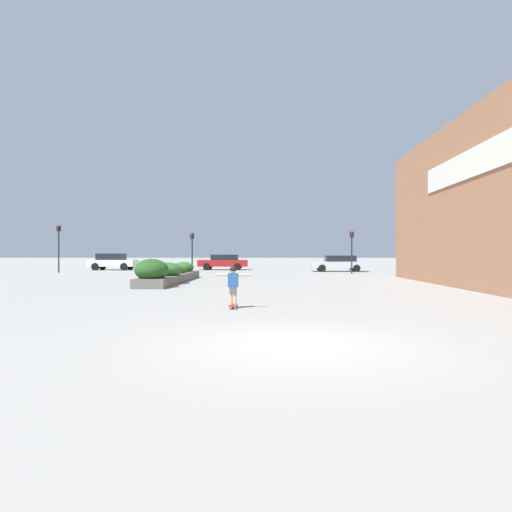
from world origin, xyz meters
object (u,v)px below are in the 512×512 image
Objects in this scene: skateboarder at (233,281)px; car_center_left at (224,262)px; car_center_right at (112,261)px; skateboard at (233,306)px; traffic_light_far_left at (59,241)px; car_leftmost at (338,263)px; traffic_light_right at (352,245)px; traffic_light_left at (192,246)px.

skateboarder is 30.36m from car_center_left.
car_center_right is (-13.78, 29.37, 0.04)m from skateboarder.
car_center_left is (-3.38, 30.17, 0.70)m from skateboard.
car_center_right is at bearing 68.60° from traffic_light_far_left.
skateboard is 30.37m from car_center_left.
car_center_left reaches higher than car_leftmost.
skateboarder is 32.45m from car_center_right.
traffic_light_right reaches higher than skateboard.
car_center_left reaches higher than skateboard.
car_center_right is 1.36× the size of traffic_light_left.
traffic_light_right is (7.44, 22.76, 2.18)m from skateboard.
car_leftmost is (6.98, 26.61, -0.04)m from skateboarder.
skateboarder is at bearing -77.39° from traffic_light_left.
traffic_light_left is at bearing 106.51° from car_leftmost.
traffic_light_far_left is at bearing 97.87° from car_leftmost.
car_leftmost reaches higher than skateboarder.
traffic_light_far_left reaches higher than traffic_light_right.
traffic_light_left is 0.97× the size of traffic_light_right.
car_leftmost reaches higher than skateboard.
car_leftmost is 1.47× the size of traffic_light_left.
car_center_right is at bearing 143.62° from traffic_light_left.
traffic_light_far_left is (-12.74, -6.75, 1.81)m from car_center_left.
skateboarder is 0.24× the size of car_center_left.
car_center_left is at bearing 71.01° from car_leftmost.
skateboarder is 23.99m from traffic_light_right.
traffic_light_left is 10.98m from traffic_light_far_left.
traffic_light_far_left is at bearing -21.40° from car_center_right.
traffic_light_far_left reaches higher than car_center_right.
car_leftmost is 1.43× the size of traffic_light_right.
traffic_light_left is (-5.15, 23.02, 1.42)m from skateboarder.
car_center_right reaches higher than skateboard.
traffic_light_right reaches higher than car_center_right.
car_center_left is 14.53m from traffic_light_far_left.
traffic_light_right reaches higher than car_center_left.
traffic_light_right is (0.46, -3.85, 1.52)m from car_leftmost.
traffic_light_right is at bearing 74.36° from skateboarder.
skateboarder is at bearing -173.61° from car_center_left.
car_center_left is 1.46× the size of traffic_light_left.
traffic_light_right is (10.82, -7.41, 1.48)m from car_center_left.
car_center_right is 1.13× the size of traffic_light_far_left.
traffic_light_left is 12.59m from traffic_light_right.
traffic_light_right is 23.57m from traffic_light_far_left.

